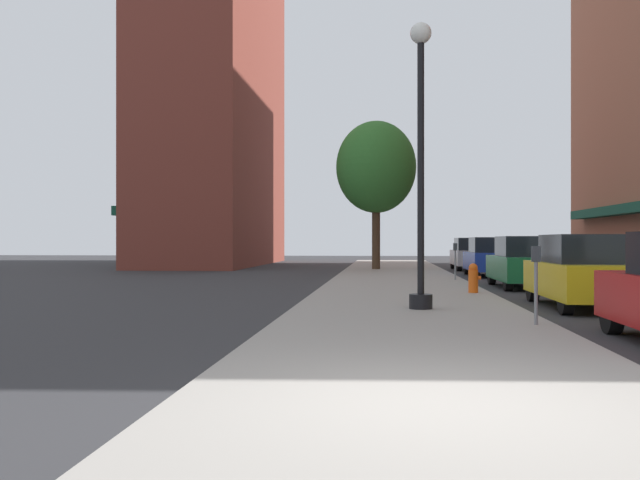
# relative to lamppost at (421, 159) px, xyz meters

# --- Properties ---
(ground_plane) EXTENTS (90.00, 90.00, 0.00)m
(ground_plane) POSITION_rel_lamppost_xyz_m (3.73, 9.67, -3.20)
(ground_plane) COLOR #2D2D30
(sidewalk_slab) EXTENTS (4.80, 50.00, 0.12)m
(sidewalk_slab) POSITION_rel_lamppost_xyz_m (-0.27, 10.67, -3.14)
(sidewalk_slab) COLOR gray
(sidewalk_slab) RESTS_ON ground
(building_far_background) EXTENTS (6.80, 18.00, 19.69)m
(building_far_background) POSITION_rel_lamppost_xyz_m (-11.28, 28.67, 6.62)
(building_far_background) COLOR brown
(building_far_background) RESTS_ON ground
(lamppost) EXTENTS (0.48, 0.48, 5.90)m
(lamppost) POSITION_rel_lamppost_xyz_m (0.00, 0.00, 0.00)
(lamppost) COLOR black
(lamppost) RESTS_ON sidewalk_slab
(fire_hydrant) EXTENTS (0.33, 0.26, 0.79)m
(fire_hydrant) POSITION_rel_lamppost_xyz_m (1.64, 4.56, -2.68)
(fire_hydrant) COLOR #E05614
(fire_hydrant) RESTS_ON sidewalk_slab
(parking_meter_near) EXTENTS (0.14, 0.09, 1.31)m
(parking_meter_near) POSITION_rel_lamppost_xyz_m (1.78, 10.78, -2.25)
(parking_meter_near) COLOR slate
(parking_meter_near) RESTS_ON sidewalk_slab
(parking_meter_far) EXTENTS (0.14, 0.09, 1.31)m
(parking_meter_far) POSITION_rel_lamppost_xyz_m (1.78, -2.55, -2.25)
(parking_meter_far) COLOR slate
(parking_meter_far) RESTS_ON sidewalk_slab
(tree_near) EXTENTS (3.94, 3.94, 7.30)m
(tree_near) POSITION_rel_lamppost_xyz_m (-1.16, 20.00, 1.92)
(tree_near) COLOR #422D1E
(tree_near) RESTS_ON sidewalk_slab
(car_yellow) EXTENTS (1.80, 4.30, 1.66)m
(car_yellow) POSITION_rel_lamppost_xyz_m (3.73, 1.73, -2.39)
(car_yellow) COLOR black
(car_yellow) RESTS_ON ground
(car_green) EXTENTS (1.80, 4.30, 1.66)m
(car_green) POSITION_rel_lamppost_xyz_m (3.73, 8.42, -2.39)
(car_green) COLOR black
(car_green) RESTS_ON ground
(car_blue) EXTENTS (1.80, 4.30, 1.66)m
(car_blue) POSITION_rel_lamppost_xyz_m (3.73, 15.71, -2.39)
(car_blue) COLOR black
(car_blue) RESTS_ON ground
(car_silver) EXTENTS (1.80, 4.30, 1.66)m
(car_silver) POSITION_rel_lamppost_xyz_m (3.73, 22.15, -2.39)
(car_silver) COLOR black
(car_silver) RESTS_ON ground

